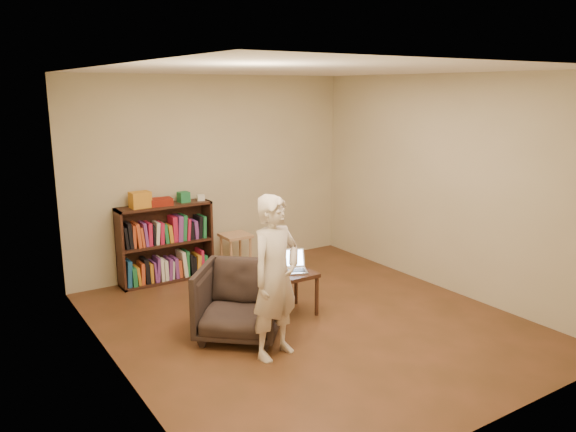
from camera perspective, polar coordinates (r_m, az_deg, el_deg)
floor at (r=6.09m, az=2.16°, el=-10.67°), size 4.50×4.50×0.00m
ceiling at (r=5.58m, az=2.40°, el=14.61°), size 4.50×4.50×0.00m
wall_back at (r=7.61m, az=-7.57°, el=4.23°), size 4.00×0.00×4.00m
wall_left at (r=4.85m, az=-17.43°, el=-1.22°), size 0.00×4.50×4.50m
wall_right at (r=7.02m, az=15.75°, el=3.13°), size 0.00×4.50×4.50m
bookshelf at (r=7.36m, az=-12.33°, el=-3.13°), size 1.20×0.30×1.00m
box_yellow at (r=7.08m, az=-14.79°, el=1.61°), size 0.25×0.19×0.20m
red_cloth at (r=7.17m, az=-12.78°, el=1.42°), size 0.29×0.23×0.09m
box_green at (r=7.32m, az=-10.56°, el=1.91°), size 0.14×0.14×0.13m
box_white at (r=7.39m, az=-8.85°, el=1.85°), size 0.11×0.11×0.07m
stool at (r=7.54m, az=-5.35°, el=-2.60°), size 0.37×0.37×0.53m
armchair at (r=5.64m, az=-4.94°, el=-8.63°), size 1.12×1.13×0.74m
side_table at (r=6.16m, az=0.30°, el=-6.40°), size 0.47×0.47×0.48m
laptop at (r=6.17m, az=0.43°, el=-5.06°), size 0.41×0.41×0.21m
person at (r=5.10m, az=-1.27°, el=-6.25°), size 0.63×0.49×1.52m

